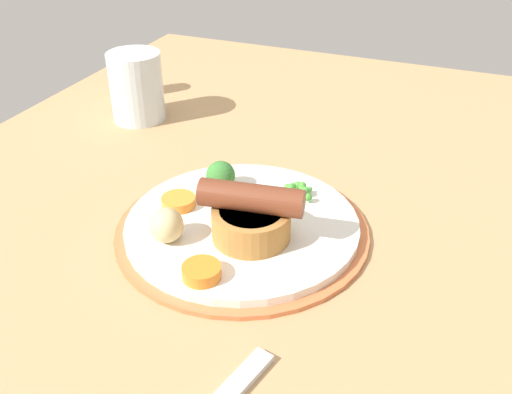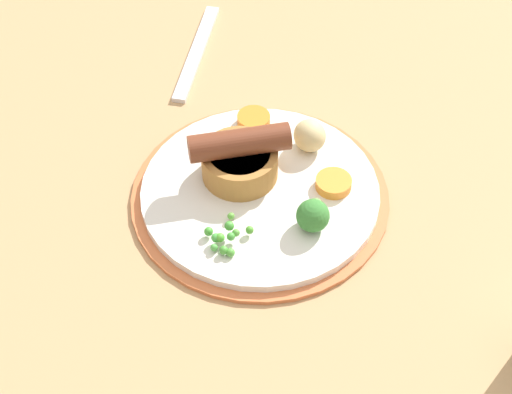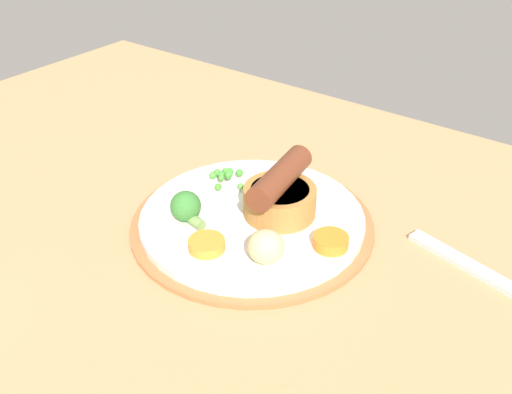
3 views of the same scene
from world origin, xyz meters
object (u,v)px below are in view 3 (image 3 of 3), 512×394
at_px(carrot_slice_3, 331,241).
at_px(fork, 489,277).
at_px(dinner_plate, 252,221).
at_px(broccoli_floret_near, 186,207).
at_px(sausage_pudding, 280,194).
at_px(carrot_slice_1, 207,244).
at_px(potato_chunk_1, 266,247).
at_px(pea_pile, 225,175).

bearing_deg(carrot_slice_3, fork, -156.09).
distance_m(dinner_plate, broccoli_floret_near, 0.07).
bearing_deg(sausage_pudding, dinner_plate, 122.75).
distance_m(dinner_plate, carrot_slice_1, 0.08).
height_order(broccoli_floret_near, carrot_slice_3, broccoli_floret_near).
bearing_deg(broccoli_floret_near, potato_chunk_1, -170.43).
xyz_separation_m(sausage_pudding, carrot_slice_1, (0.02, 0.10, -0.02)).
relative_size(sausage_pudding, carrot_slice_1, 2.85).
height_order(sausage_pudding, carrot_slice_1, sausage_pudding).
xyz_separation_m(pea_pile, carrot_slice_3, (-0.16, 0.03, -0.00)).
bearing_deg(pea_pile, carrot_slice_1, 120.88).
relative_size(sausage_pudding, potato_chunk_1, 2.92).
height_order(potato_chunk_1, fork, potato_chunk_1).
distance_m(dinner_plate, carrot_slice_3, 0.10).
distance_m(sausage_pudding, carrot_slice_3, 0.08).
height_order(dinner_plate, sausage_pudding, sausage_pudding).
distance_m(carrot_slice_1, carrot_slice_3, 0.12).
bearing_deg(broccoli_floret_near, carrot_slice_1, 165.50).
bearing_deg(carrot_slice_1, fork, -149.62).
bearing_deg(carrot_slice_1, broccoli_floret_near, -27.57).
bearing_deg(broccoli_floret_near, dinner_plate, -123.00).
height_order(sausage_pudding, fork, sausage_pudding).
distance_m(broccoli_floret_near, carrot_slice_1, 0.06).
bearing_deg(potato_chunk_1, dinner_plate, -43.60).
bearing_deg(broccoli_floret_near, carrot_slice_3, -147.95).
xyz_separation_m(dinner_plate, broccoli_floret_near, (0.05, 0.05, 0.02)).
bearing_deg(carrot_slice_1, potato_chunk_1, -161.40).
xyz_separation_m(sausage_pudding, pea_pile, (0.09, -0.02, -0.02)).
bearing_deg(sausage_pudding, pea_pile, 70.63).
bearing_deg(carrot_slice_3, sausage_pudding, -13.39).
height_order(dinner_plate, carrot_slice_3, carrot_slice_3).
bearing_deg(potato_chunk_1, pea_pile, -36.32).
height_order(broccoli_floret_near, fork, broccoli_floret_near).
xyz_separation_m(potato_chunk_1, carrot_slice_3, (-0.04, -0.06, -0.01)).
relative_size(sausage_pudding, broccoli_floret_near, 2.34).
relative_size(carrot_slice_3, fork, 0.20).
xyz_separation_m(carrot_slice_3, fork, (-0.14, -0.06, -0.02)).
distance_m(broccoli_floret_near, carrot_slice_3, 0.16).
bearing_deg(fork, carrot_slice_3, 37.61).
xyz_separation_m(pea_pile, carrot_slice_1, (-0.07, 0.11, -0.00)).
bearing_deg(carrot_slice_3, potato_chunk_1, 55.99).
xyz_separation_m(carrot_slice_1, fork, (-0.24, -0.14, -0.02)).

